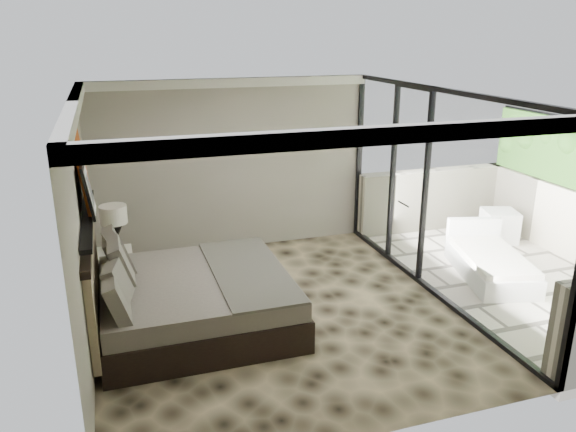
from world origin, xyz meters
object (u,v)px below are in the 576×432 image
object	(u,v)px
lounger	(490,263)
table_lamp	(114,223)
bed	(187,298)
nightstand	(115,269)
ottoman	(499,226)

from	to	relation	value
lounger	table_lamp	bearing A→B (deg)	-179.39
bed	nightstand	distance (m)	1.71
lounger	bed	bearing A→B (deg)	-163.41
nightstand	ottoman	size ratio (longest dim) A/B	0.93
bed	ottoman	world-z (taller)	bed
nightstand	ottoman	xyz separation A→B (m)	(6.41, -0.16, 0.02)
ottoman	lounger	bearing A→B (deg)	-132.00
bed	ottoman	bearing A→B (deg)	13.45
bed	nightstand	bearing A→B (deg)	118.61
bed	ottoman	distance (m)	5.75
ottoman	nightstand	bearing A→B (deg)	178.58
nightstand	lounger	world-z (taller)	lounger
table_lamp	lounger	xyz separation A→B (m)	(5.27, -1.35, -0.75)
nightstand	lounger	size ratio (longest dim) A/B	0.27
nightstand	table_lamp	xyz separation A→B (m)	(0.05, -0.02, 0.70)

